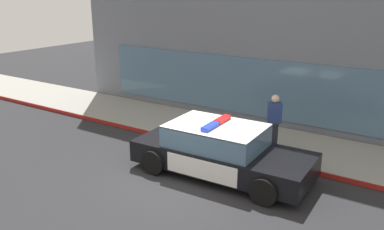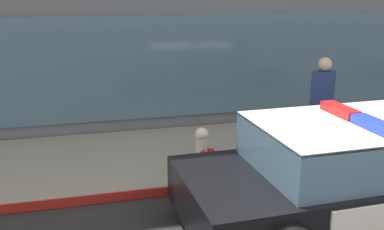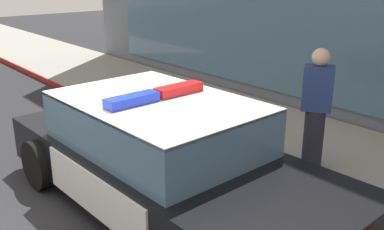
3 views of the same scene
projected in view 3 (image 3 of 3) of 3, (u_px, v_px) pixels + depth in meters
The scene contains 6 objects.
ground at pixel (74, 202), 5.62m from camera, with size 48.00×48.00×0.00m, color #262628.
sidewalk at pixel (261, 132), 7.79m from camera, with size 48.00×2.87×0.15m, color gray.
curb_red_paint at pixel (200, 153), 6.91m from camera, with size 28.80×0.04×0.14m, color maroon.
police_cruiser at pixel (165, 157), 5.31m from camera, with size 4.88×2.26×1.49m.
fire_hydrant at pixel (191, 110), 7.64m from camera, with size 0.34×0.39×0.73m.
pedestrian_on_sidewalk at pixel (316, 109), 6.03m from camera, with size 0.48×0.44×1.71m.
Camera 3 is at (4.78, -2.03, 2.85)m, focal length 40.82 mm.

